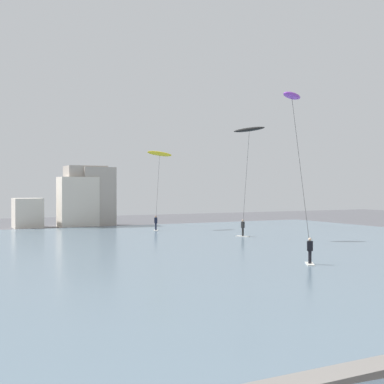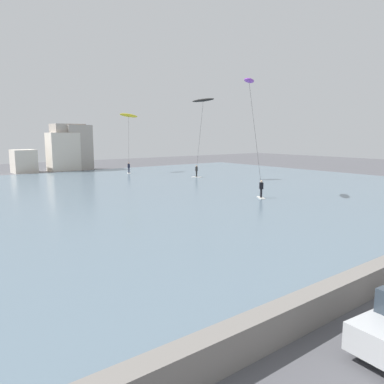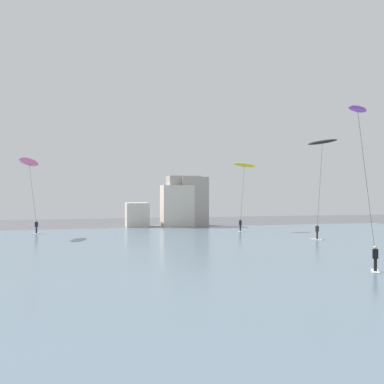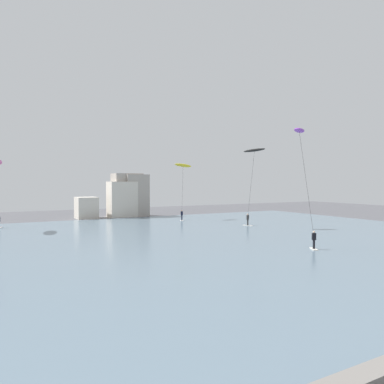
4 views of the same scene
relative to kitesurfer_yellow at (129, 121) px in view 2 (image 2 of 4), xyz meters
name	(u,v)px [view 2 (image 2 of 4)]	position (x,y,z in m)	size (l,w,h in m)	color
seawall_barrier	(344,292)	(-16.61, -45.73, -7.44)	(60.00, 0.70, 1.04)	slate
water_bay	(69,200)	(-16.61, -19.03, -7.92)	(84.00, 52.00, 0.10)	slate
far_shore_buildings	(65,151)	(-6.73, 9.34, -4.76)	(12.04, 5.18, 7.61)	beige
kitesurfer_yellow	(129,121)	(0.00, 0.00, 0.00)	(3.42, 3.45, 9.18)	silver
kitesurfer_purple	(251,95)	(-2.18, -27.44, 1.58)	(2.70, 3.80, 10.97)	silver
kitesurfer_black	(202,109)	(2.96, -14.20, 1.17)	(3.02, 4.12, 10.53)	silver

